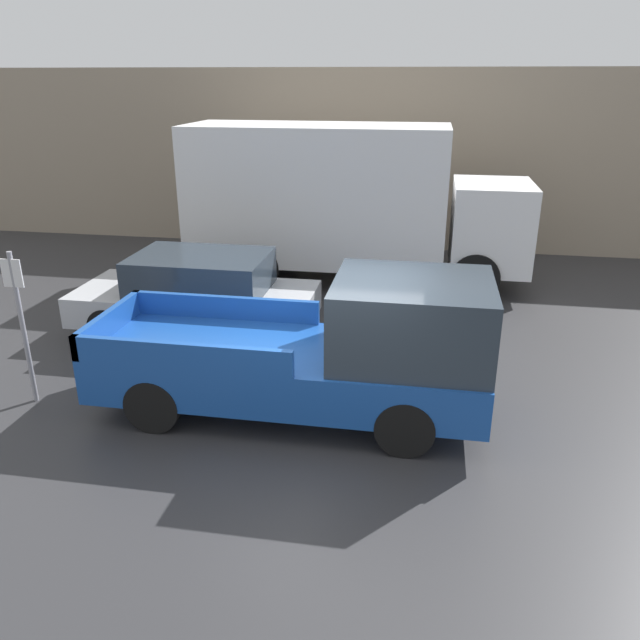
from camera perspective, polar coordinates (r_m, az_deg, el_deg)
ground_plane at (r=8.65m, az=0.27°, el=-10.00°), size 60.00×60.00×0.00m
building_wall at (r=17.44m, az=5.98°, el=14.23°), size 28.00×0.15×4.73m
pickup_truck at (r=8.62m, az=0.58°, el=-2.93°), size 5.43×1.95×2.05m
car at (r=11.70m, az=-11.07°, el=2.38°), size 4.37×1.92×1.51m
delivery_truck at (r=14.46m, az=2.07°, el=10.93°), size 7.66×2.33×3.52m
parking_sign at (r=9.78m, az=-25.63°, el=0.01°), size 0.30×0.07×2.29m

